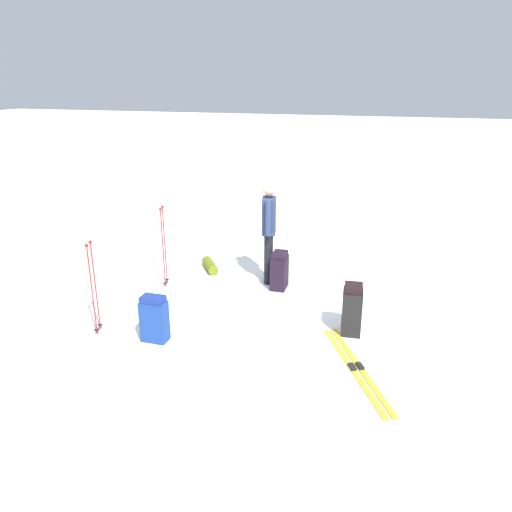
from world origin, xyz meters
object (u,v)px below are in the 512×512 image
at_px(backpack_small_spare, 154,319).
at_px(sleeping_mat_rolled, 210,265).
at_px(backpack_large_dark, 352,310).
at_px(ski_poles_planted_far, 93,283).
at_px(ski_poles_planted_near, 164,242).
at_px(backpack_bright, 279,271).
at_px(ski_pair_near, 356,368).
at_px(skier_standing, 269,227).

height_order(backpack_small_spare, sleeping_mat_rolled, backpack_small_spare).
relative_size(backpack_large_dark, ski_poles_planted_far, 0.54).
bearing_deg(ski_poles_planted_near, backpack_bright, 102.91).
xyz_separation_m(ski_pair_near, backpack_large_dark, (-0.89, -0.17, 0.33)).
height_order(backpack_large_dark, ski_poles_planted_near, ski_poles_planted_near).
bearing_deg(backpack_small_spare, ski_poles_planted_far, -89.07).
relative_size(skier_standing, backpack_bright, 2.73).
relative_size(backpack_bright, ski_poles_planted_near, 0.46).
relative_size(skier_standing, ski_poles_planted_far, 1.32).
height_order(ski_poles_planted_far, sleeping_mat_rolled, ski_poles_planted_far).
xyz_separation_m(ski_pair_near, backpack_bright, (-2.06, -1.49, 0.29)).
height_order(skier_standing, ski_pair_near, skier_standing).
bearing_deg(skier_standing, sleeping_mat_rolled, -98.68).
height_order(skier_standing, backpack_large_dark, skier_standing).
xyz_separation_m(ski_pair_near, sleeping_mat_rolled, (-2.47, -2.88, 0.08)).
height_order(backpack_large_dark, backpack_small_spare, backpack_large_dark).
height_order(backpack_large_dark, sleeping_mat_rolled, backpack_large_dark).
xyz_separation_m(ski_poles_planted_near, sleeping_mat_rolled, (-0.83, 0.45, -0.66)).
xyz_separation_m(backpack_small_spare, sleeping_mat_rolled, (-2.56, -0.27, -0.22)).
bearing_deg(sleeping_mat_rolled, backpack_small_spare, 6.01).
bearing_deg(backpack_small_spare, backpack_bright, 152.47).
height_order(backpack_bright, sleeping_mat_rolled, backpack_bright).
distance_m(ski_pair_near, sleeping_mat_rolled, 3.80).
height_order(ski_pair_near, ski_poles_planted_far, ski_poles_planted_far).
bearing_deg(backpack_bright, sleeping_mat_rolled, -106.38).
bearing_deg(ski_poles_planted_near, skier_standing, 112.47).
bearing_deg(ski_pair_near, ski_poles_planted_near, -116.25).
relative_size(ski_poles_planted_near, ski_poles_planted_far, 1.05).
distance_m(backpack_bright, ski_poles_planted_near, 1.94).
height_order(skier_standing, backpack_small_spare, skier_standing).
bearing_deg(ski_poles_planted_far, backpack_small_spare, 90.93).
bearing_deg(ski_pair_near, sleeping_mat_rolled, -130.68).
bearing_deg(backpack_bright, ski_poles_planted_near, -77.09).
relative_size(backpack_small_spare, ski_poles_planted_far, 0.49).
xyz_separation_m(ski_poles_planted_near, ski_poles_planted_far, (1.74, -0.14, -0.03)).
relative_size(ski_poles_planted_near, sleeping_mat_rolled, 2.45).
height_order(skier_standing, ski_poles_planted_near, skier_standing).
bearing_deg(skier_standing, backpack_large_dark, 47.97).
relative_size(ski_poles_planted_far, sleeping_mat_rolled, 2.34).
bearing_deg(ski_poles_planted_far, backpack_bright, 137.54).
bearing_deg(skier_standing, ski_pair_near, 37.09).
bearing_deg(backpack_large_dark, sleeping_mat_rolled, -120.37).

